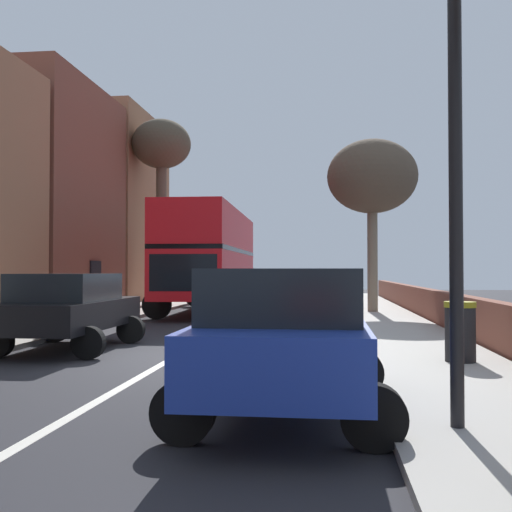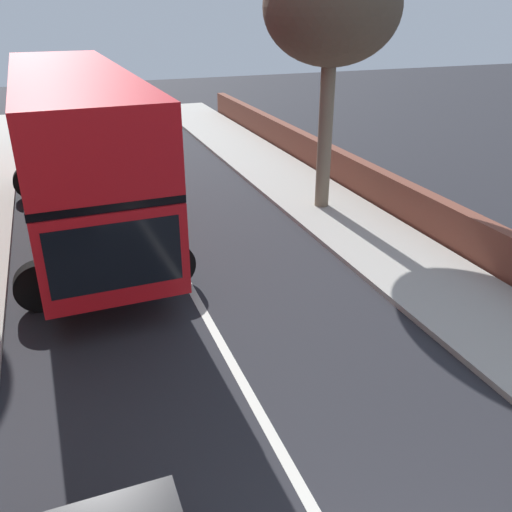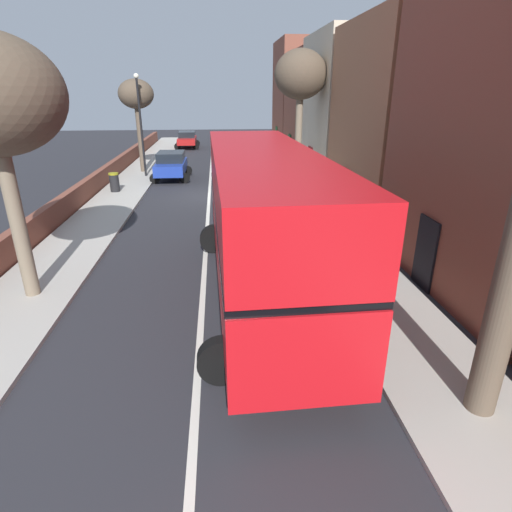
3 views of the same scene
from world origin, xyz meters
TOP-DOWN VIEW (x-y plane):
  - ground_plane at (0.00, 0.00)m, footprint 84.00×84.00m
  - road_centre_line at (0.00, 0.00)m, footprint 0.16×54.00m
  - sidewalk_right at (4.90, 0.00)m, footprint 2.60×60.00m
  - boundary_wall_right at (6.45, 0.00)m, footprint 0.36×54.00m
  - double_decker_bus at (-1.70, 12.18)m, footprint 3.76×10.72m
  - parked_car_black_left_0 at (-2.50, 0.42)m, footprint 2.51×4.18m
  - parked_car_blue_right_3 at (2.50, -4.92)m, footprint 2.50×4.10m
  - street_tree_left_0 at (-5.12, 17.12)m, footprint 2.91×2.91m
  - street_tree_right_1 at (4.76, 11.71)m, footprint 3.48×3.48m
  - lamppost_right at (4.30, -5.61)m, footprint 0.32×0.32m
  - litter_bin_right at (5.30, -1.07)m, footprint 0.55×0.55m

SIDE VIEW (x-z plane):
  - ground_plane at x=0.00m, z-range 0.00..0.00m
  - road_centre_line at x=0.00m, z-range 0.00..0.01m
  - sidewalk_right at x=4.90m, z-range 0.00..0.12m
  - boundary_wall_right at x=6.45m, z-range 0.00..1.07m
  - litter_bin_right at x=5.30m, z-range 0.12..1.17m
  - parked_car_black_left_0 at x=-2.50m, z-range 0.11..1.76m
  - parked_car_blue_right_3 at x=2.50m, z-range 0.11..1.84m
  - double_decker_bus at x=-1.70m, z-range 0.32..4.38m
  - lamppost_right at x=4.30m, z-range 0.65..6.96m
  - street_tree_right_1 at x=4.76m, z-range 1.96..8.62m
  - street_tree_left_0 at x=-5.12m, z-range 3.08..12.15m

